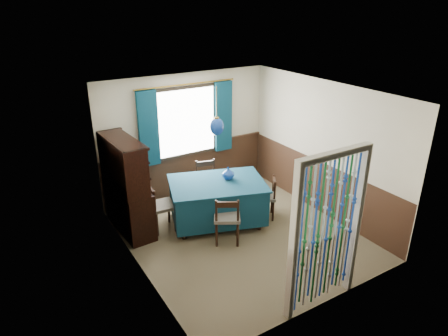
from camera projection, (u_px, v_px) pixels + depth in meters
floor at (240, 235)px, 6.95m from camera, size 4.00×4.00×0.00m
ceiling at (242, 92)px, 5.98m from camera, size 4.00×4.00×0.00m
wall_back at (186, 136)px, 8.04m from camera, size 3.60×0.00×3.60m
wall_front at (332, 223)px, 4.90m from camera, size 3.60×0.00×3.60m
wall_left at (135, 195)px, 5.60m from camera, size 0.00×4.00×4.00m
wall_right at (322, 149)px, 7.33m from camera, size 0.00×4.00×4.00m
wainscot_back at (188, 170)px, 8.32m from camera, size 3.60×0.00×3.60m
wainscot_front at (325, 273)px, 5.20m from camera, size 3.60×0.00×3.60m
wainscot_left at (140, 240)px, 5.90m from camera, size 0.00×4.00×4.00m
wainscot_right at (318, 186)px, 7.62m from camera, size 0.00×4.00×4.00m
window at (187, 122)px, 7.88m from camera, size 1.32×0.12×1.42m
doorway at (326, 235)px, 5.02m from camera, size 1.16×0.12×2.18m
dining_table at (217, 200)px, 7.17m from camera, size 1.95×1.62×0.80m
chair_near at (227, 218)px, 6.58m from camera, size 0.58×0.57×0.87m
chair_far at (207, 182)px, 7.85m from camera, size 0.52×0.51×0.88m
chair_left at (161, 206)px, 6.95m from camera, size 0.45×0.46×0.87m
chair_right at (266, 196)px, 7.37m from camera, size 0.53×0.54×0.80m
sideboard at (127, 199)px, 6.92m from camera, size 0.52×1.31×1.69m
pendant_lamp at (217, 126)px, 6.64m from camera, size 0.24×0.24×0.82m
vase_table at (228, 174)px, 7.14m from camera, size 0.21×0.21×0.21m
bowl_shelf at (132, 171)px, 6.56m from camera, size 0.27×0.27×0.05m
vase_sideboard at (122, 173)px, 7.10m from camera, size 0.22×0.22×0.18m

